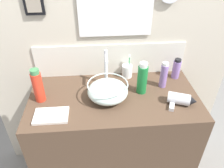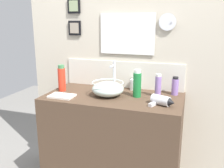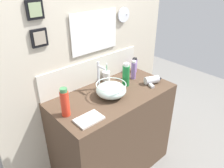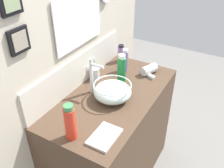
% 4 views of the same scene
% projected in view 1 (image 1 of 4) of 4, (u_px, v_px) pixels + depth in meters
% --- Properties ---
extents(vanity_counter, '(1.14, 0.59, 0.92)m').
position_uv_depth(vanity_counter, '(114.00, 141.00, 1.74)').
color(vanity_counter, '#4C3828').
rests_on(vanity_counter, ground).
extents(back_panel, '(1.90, 0.10, 2.42)m').
position_uv_depth(back_panel, '(110.00, 37.00, 1.57)').
color(back_panel, beige).
rests_on(back_panel, ground).
extents(glass_bowl_sink, '(0.26, 0.26, 0.12)m').
position_uv_depth(glass_bowl_sink, '(108.00, 91.00, 1.42)').
color(glass_bowl_sink, silver).
rests_on(glass_bowl_sink, vanity_counter).
extents(faucet, '(0.02, 0.12, 0.27)m').
position_uv_depth(faucet, '(106.00, 66.00, 1.49)').
color(faucet, silver).
rests_on(faucet, vanity_counter).
extents(hair_drier, '(0.20, 0.14, 0.07)m').
position_uv_depth(hair_drier, '(181.00, 100.00, 1.39)').
color(hair_drier, silver).
rests_on(hair_drier, vanity_counter).
extents(toothbrush_cup, '(0.08, 0.08, 0.18)m').
position_uv_depth(toothbrush_cup, '(127.00, 71.00, 1.64)').
color(toothbrush_cup, white).
rests_on(toothbrush_cup, vanity_counter).
extents(soap_dispenser, '(0.07, 0.07, 0.23)m').
position_uv_depth(soap_dispenser, '(142.00, 79.00, 1.45)').
color(soap_dispenser, '#197233').
rests_on(soap_dispenser, vanity_counter).
extents(spray_bottle, '(0.06, 0.06, 0.16)m').
position_uv_depth(spray_bottle, '(176.00, 69.00, 1.62)').
color(spray_bottle, '#8C6BB2').
rests_on(spray_bottle, vanity_counter).
extents(lotion_bottle, '(0.05, 0.05, 0.19)m').
position_uv_depth(lotion_bottle, '(164.00, 75.00, 1.51)').
color(lotion_bottle, '#8C6BB2').
rests_on(lotion_bottle, vanity_counter).
extents(shampoo_bottle, '(0.07, 0.07, 0.23)m').
position_uv_depth(shampoo_bottle, '(38.00, 85.00, 1.38)').
color(shampoo_bottle, red).
rests_on(shampoo_bottle, vanity_counter).
extents(hand_towel, '(0.20, 0.14, 0.02)m').
position_uv_depth(hand_towel, '(51.00, 116.00, 1.31)').
color(hand_towel, silver).
rests_on(hand_towel, vanity_counter).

